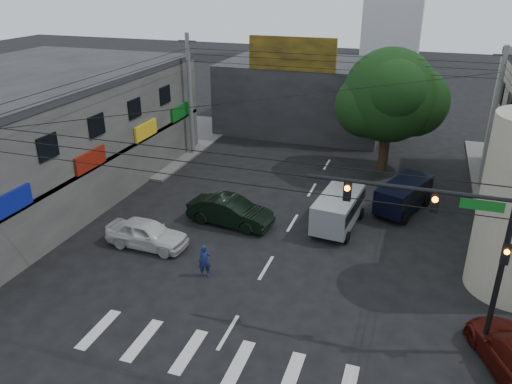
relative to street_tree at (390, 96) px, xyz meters
The scene contains 14 objects.
ground 18.30m from the street_tree, 103.24° to the right, with size 160.00×160.00×0.00m, color black.
sidewalk_far_left 22.67m from the street_tree, behind, with size 16.00×16.00×0.15m, color #514F4C.
building_left 24.68m from the street_tree, 153.43° to the right, with size 14.00×24.00×7.00m, color #403E3B.
building_far 12.29m from the street_tree, 131.63° to the left, with size 14.00×10.00×6.00m, color #232326.
billboard 9.17m from the street_tree, 152.86° to the left, with size 7.00×0.30×2.60m, color olive.
street_tree is the anchor object (origin of this frame).
traffic_gantry 18.42m from the street_tree, 78.01° to the right, with size 7.10×0.35×7.20m.
utility_pole_far_left 14.56m from the street_tree, behind, with size 0.32×0.32×9.20m, color #59595B.
utility_pole_far_right 6.63m from the street_tree, ahead, with size 0.32×0.32×9.20m, color #59595B.
dark_sedan 14.21m from the street_tree, 123.10° to the right, with size 5.03×2.22×1.61m, color black.
white_compact 18.89m from the street_tree, 125.04° to the right, with size 4.41×1.88×1.49m, color silver.
silver_minivan 10.72m from the street_tree, 98.86° to the right, with size 2.36×4.75×1.97m, color gray, non-canonical shape.
navy_van 8.00m from the street_tree, 73.90° to the right, with size 3.24×4.90×1.83m, color black, non-canonical shape.
traffic_officer 18.43m from the street_tree, 111.40° to the right, with size 0.70×0.60×1.62m, color #141D49.
Camera 1 is at (6.16, -17.72, 13.15)m, focal length 35.00 mm.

